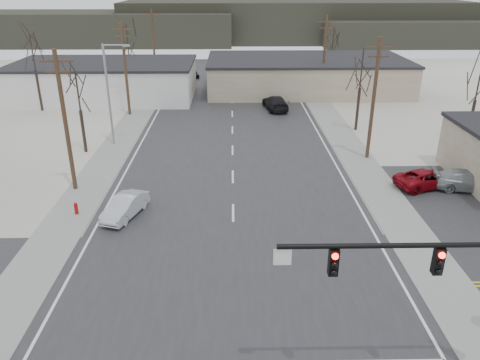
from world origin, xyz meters
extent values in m
plane|color=white|center=(0.00, 0.00, 0.00)|extent=(140.00, 140.00, 0.00)
cube|color=#28282B|center=(0.00, 15.00, 0.02)|extent=(18.00, 110.00, 0.05)
cube|color=#28282B|center=(0.00, 0.00, 0.02)|extent=(90.00, 10.00, 0.04)
cube|color=gray|center=(-10.60, 20.00, 0.03)|extent=(3.00, 90.00, 0.06)
cube|color=gray|center=(10.60, 20.00, 0.03)|extent=(3.00, 90.00, 0.06)
cylinder|color=black|center=(5.60, -6.20, 6.20)|extent=(8.40, 0.18, 0.18)
cube|color=black|center=(6.80, -6.20, 5.60)|extent=(0.32, 0.30, 1.00)
cube|color=black|center=(3.30, -6.20, 5.60)|extent=(0.32, 0.30, 1.00)
sphere|color=#FF0C05|center=(6.80, -6.37, 5.92)|extent=(0.22, 0.22, 0.22)
sphere|color=#FF0C05|center=(3.30, -6.37, 5.92)|extent=(0.22, 0.22, 0.22)
cube|color=silver|center=(1.60, -6.20, 5.80)|extent=(0.60, 0.04, 0.60)
cylinder|color=#A50C0C|center=(-10.20, 8.00, 0.35)|extent=(0.24, 0.24, 0.70)
sphere|color=#A50C0C|center=(-10.20, 8.00, 0.75)|extent=(0.24, 0.24, 0.24)
cube|color=silver|center=(-16.00, 40.00, 2.10)|extent=(22.00, 12.00, 4.20)
cube|color=black|center=(-16.00, 40.00, 4.35)|extent=(22.30, 12.30, 0.30)
cube|color=tan|center=(10.00, 44.00, 2.00)|extent=(26.00, 14.00, 4.00)
cube|color=black|center=(10.00, 44.00, 4.15)|extent=(26.30, 14.30, 0.30)
cylinder|color=#493421|center=(-11.50, 12.00, 5.00)|extent=(0.30, 0.30, 10.00)
cube|color=#493421|center=(-11.50, 12.00, 9.20)|extent=(2.20, 0.12, 0.12)
cube|color=#493421|center=(-11.50, 12.00, 8.50)|extent=(1.60, 0.12, 0.12)
cylinder|color=#493421|center=(-11.50, 32.00, 5.00)|extent=(0.30, 0.30, 10.00)
cube|color=#493421|center=(-11.50, 32.00, 9.20)|extent=(2.20, 0.12, 0.12)
cube|color=#493421|center=(-11.50, 32.00, 8.50)|extent=(1.60, 0.12, 0.12)
cylinder|color=#493421|center=(-11.50, 52.00, 5.00)|extent=(0.30, 0.30, 10.00)
cube|color=#493421|center=(-11.50, 52.00, 9.20)|extent=(2.20, 0.12, 0.12)
cube|color=#493421|center=(-11.50, 52.00, 8.50)|extent=(1.60, 0.12, 0.12)
cylinder|color=#493421|center=(11.50, 18.00, 5.00)|extent=(0.30, 0.30, 10.00)
cube|color=#493421|center=(11.50, 18.00, 9.20)|extent=(2.20, 0.12, 0.12)
cube|color=#493421|center=(11.50, 18.00, 8.50)|extent=(1.60, 0.12, 0.12)
cylinder|color=#493421|center=(11.50, 40.00, 5.00)|extent=(0.30, 0.30, 10.00)
cube|color=#493421|center=(11.50, 40.00, 9.20)|extent=(2.20, 0.12, 0.12)
cube|color=#493421|center=(11.50, 40.00, 8.50)|extent=(1.60, 0.12, 0.12)
cylinder|color=gray|center=(-11.00, 22.00, 4.50)|extent=(0.20, 0.20, 9.00)
cylinder|color=gray|center=(-10.00, 22.00, 8.90)|extent=(2.00, 0.12, 0.12)
cube|color=gray|center=(-9.00, 22.00, 8.85)|extent=(0.60, 0.25, 0.18)
cylinder|color=#33261F|center=(-13.00, 20.00, 1.88)|extent=(0.28, 0.28, 3.75)
cylinder|color=#33261F|center=(-13.00, 20.00, 5.25)|extent=(0.14, 0.14, 3.75)
cylinder|color=#33261F|center=(12.50, 26.00, 2.12)|extent=(0.28, 0.28, 4.25)
cylinder|color=#33261F|center=(12.50, 26.00, 5.95)|extent=(0.14, 0.14, 4.25)
cylinder|color=#33261F|center=(-14.00, 46.00, 2.25)|extent=(0.28, 0.28, 4.50)
cylinder|color=#33261F|center=(-14.00, 46.00, 6.30)|extent=(0.14, 0.14, 4.50)
cylinder|color=#33261F|center=(15.00, 52.00, 2.00)|extent=(0.28, 0.28, 4.00)
cylinder|color=#33261F|center=(15.00, 52.00, 5.60)|extent=(0.14, 0.14, 4.00)
cylinder|color=#33261F|center=(22.00, 22.00, 2.00)|extent=(0.28, 0.28, 4.00)
cylinder|color=#33261F|center=(22.00, 22.00, 5.60)|extent=(0.14, 0.14, 4.00)
cylinder|color=#33261F|center=(-22.00, 34.00, 2.25)|extent=(0.28, 0.28, 4.50)
cylinder|color=#33261F|center=(-22.00, 34.00, 6.30)|extent=(0.14, 0.14, 4.50)
cube|color=#333026|center=(-35.00, 92.00, 3.50)|extent=(70.00, 18.00, 7.00)
cube|color=#333026|center=(15.00, 96.00, 4.50)|extent=(80.00, 18.00, 9.00)
cube|color=#333026|center=(50.00, 90.00, 2.75)|extent=(60.00, 18.00, 5.50)
imported|color=#B5BAC0|center=(-6.94, 7.67, 0.72)|extent=(2.66, 4.34, 1.35)
imported|color=black|center=(5.01, 33.89, 0.83)|extent=(3.01, 5.67, 1.56)
imported|color=black|center=(-6.02, 52.89, 0.65)|extent=(2.50, 3.81, 1.20)
imported|color=maroon|center=(14.15, 11.86, 0.69)|extent=(5.14, 3.48, 1.31)
imported|color=gray|center=(16.95, 11.32, 0.74)|extent=(5.18, 2.84, 1.42)
camera|label=1|loc=(-0.03, -19.24, 14.28)|focal=35.00mm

